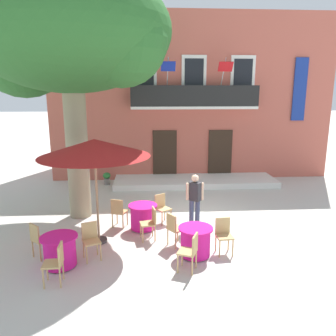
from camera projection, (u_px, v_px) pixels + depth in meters
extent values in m
plane|color=beige|center=(189.00, 218.00, 10.90)|extent=(120.00, 120.00, 0.00)
cube|color=#BC5B4C|center=(188.00, 97.00, 16.91)|extent=(13.00, 4.00, 7.50)
cube|color=#332319|center=(165.00, 155.00, 15.44)|extent=(1.10, 0.08, 2.30)
cube|color=#332319|center=(220.00, 154.00, 15.60)|extent=(1.10, 0.08, 2.30)
cube|color=silver|center=(144.00, 77.00, 14.58)|extent=(1.10, 0.08, 1.90)
cube|color=black|center=(144.00, 77.00, 14.55)|extent=(0.84, 0.04, 1.60)
cube|color=silver|center=(194.00, 77.00, 14.72)|extent=(1.10, 0.08, 1.90)
cube|color=black|center=(194.00, 77.00, 14.69)|extent=(0.84, 0.04, 1.60)
cube|color=silver|center=(243.00, 77.00, 14.86)|extent=(1.10, 0.08, 1.90)
cube|color=black|center=(243.00, 77.00, 14.83)|extent=(0.84, 0.04, 1.60)
cube|color=silver|center=(194.00, 108.00, 14.74)|extent=(5.60, 0.65, 0.12)
cube|color=black|center=(195.00, 96.00, 14.34)|extent=(5.60, 0.06, 0.90)
cylinder|color=#B2B2B7|center=(168.00, 74.00, 14.18)|extent=(0.04, 0.95, 1.33)
cube|color=#192D9E|center=(168.00, 66.00, 13.67)|extent=(0.60, 0.29, 0.38)
cylinder|color=#B2B2B7|center=(223.00, 75.00, 14.33)|extent=(0.04, 0.95, 1.33)
cube|color=red|center=(226.00, 67.00, 13.82)|extent=(0.60, 0.29, 0.38)
cylinder|color=slate|center=(142.00, 102.00, 14.57)|extent=(0.29, 0.29, 0.34)
ellipsoid|color=#2D7533|center=(142.00, 95.00, 14.49)|extent=(0.37, 0.37, 0.34)
cylinder|color=#995638|center=(168.00, 103.00, 14.64)|extent=(0.31, 0.31, 0.29)
ellipsoid|color=#38843D|center=(168.00, 95.00, 14.57)|extent=(0.40, 0.40, 0.36)
cylinder|color=#995638|center=(194.00, 103.00, 14.72)|extent=(0.34, 0.34, 0.27)
ellipsoid|color=#38843D|center=(194.00, 96.00, 14.65)|extent=(0.44, 0.44, 0.37)
cylinder|color=#47423D|center=(220.00, 103.00, 14.79)|extent=(0.33, 0.33, 0.27)
ellipsoid|color=#4C8E38|center=(220.00, 94.00, 14.71)|extent=(0.42, 0.42, 0.49)
cylinder|color=#995638|center=(245.00, 103.00, 14.87)|extent=(0.26, 0.26, 0.26)
ellipsoid|color=#2D7533|center=(246.00, 95.00, 14.79)|extent=(0.34, 0.34, 0.42)
cube|color=navy|center=(300.00, 90.00, 15.13)|extent=(0.60, 0.06, 2.80)
cube|color=silver|center=(195.00, 181.00, 14.84)|extent=(7.14, 1.93, 0.25)
cylinder|color=gray|center=(77.00, 155.00, 10.63)|extent=(0.69, 0.69, 4.12)
ellipsoid|color=#286028|center=(70.00, 31.00, 9.79)|extent=(6.06, 5.46, 3.64)
sphere|color=#286028|center=(23.00, 50.00, 10.53)|extent=(3.03, 3.03, 3.03)
sphere|color=#286028|center=(120.00, 39.00, 9.37)|extent=(2.73, 2.73, 2.73)
cylinder|color=#DB1984|center=(143.00, 217.00, 9.92)|extent=(0.74, 0.74, 0.68)
cylinder|color=#DB1984|center=(143.00, 206.00, 9.84)|extent=(0.86, 0.86, 0.04)
cylinder|color=#2D2823|center=(143.00, 228.00, 10.00)|extent=(0.44, 0.44, 0.03)
cylinder|color=tan|center=(143.00, 235.00, 9.04)|extent=(0.04, 0.04, 0.45)
cylinder|color=tan|center=(141.00, 230.00, 9.36)|extent=(0.04, 0.04, 0.45)
cylinder|color=tan|center=(155.00, 234.00, 9.12)|extent=(0.04, 0.04, 0.45)
cylinder|color=tan|center=(153.00, 229.00, 9.45)|extent=(0.04, 0.04, 0.45)
cube|color=tan|center=(148.00, 224.00, 9.19)|extent=(0.47, 0.47, 0.04)
cube|color=tan|center=(154.00, 215.00, 9.18)|extent=(0.11, 0.38, 0.42)
cylinder|color=tan|center=(171.00, 217.00, 10.35)|extent=(0.04, 0.04, 0.45)
cylinder|color=tan|center=(162.00, 219.00, 10.16)|extent=(0.04, 0.04, 0.45)
cylinder|color=tan|center=(165.00, 214.00, 10.62)|extent=(0.04, 0.04, 0.45)
cylinder|color=tan|center=(156.00, 216.00, 10.42)|extent=(0.04, 0.04, 0.45)
cube|color=tan|center=(163.00, 209.00, 10.33)|extent=(0.55, 0.55, 0.04)
cube|color=tan|center=(160.00, 200.00, 10.42)|extent=(0.34, 0.24, 0.42)
cylinder|color=tan|center=(117.00, 217.00, 10.35)|extent=(0.04, 0.04, 0.45)
cylinder|color=tan|center=(127.00, 218.00, 10.26)|extent=(0.04, 0.04, 0.45)
cylinder|color=tan|center=(112.00, 221.00, 10.03)|extent=(0.04, 0.04, 0.45)
cylinder|color=tan|center=(123.00, 222.00, 9.95)|extent=(0.04, 0.04, 0.45)
cube|color=tan|center=(120.00, 212.00, 10.09)|extent=(0.51, 0.51, 0.04)
cube|color=tan|center=(117.00, 207.00, 9.87)|extent=(0.37, 0.16, 0.42)
cylinder|color=#DB1984|center=(60.00, 252.00, 7.79)|extent=(0.74, 0.74, 0.68)
cylinder|color=#DB1984|center=(59.00, 237.00, 7.71)|extent=(0.86, 0.86, 0.04)
cylinder|color=#2D2823|center=(61.00, 265.00, 7.87)|extent=(0.44, 0.44, 0.03)
cylinder|color=tan|center=(101.00, 252.00, 8.06)|extent=(0.04, 0.04, 0.45)
cylinder|color=tan|center=(87.00, 255.00, 7.92)|extent=(0.04, 0.04, 0.45)
cylinder|color=tan|center=(97.00, 247.00, 8.36)|extent=(0.04, 0.04, 0.45)
cylinder|color=tan|center=(84.00, 249.00, 8.22)|extent=(0.04, 0.04, 0.45)
cube|color=tan|center=(92.00, 242.00, 8.08)|extent=(0.52, 0.52, 0.04)
cube|color=tan|center=(89.00, 230.00, 8.19)|extent=(0.37, 0.18, 0.42)
cylinder|color=tan|center=(45.00, 244.00, 8.51)|extent=(0.04, 0.04, 0.45)
cylinder|color=tan|center=(53.00, 248.00, 8.30)|extent=(0.04, 0.04, 0.45)
cylinder|color=tan|center=(33.00, 249.00, 8.25)|extent=(0.04, 0.04, 0.45)
cylinder|color=tan|center=(40.00, 253.00, 8.04)|extent=(0.04, 0.04, 0.45)
cube|color=tan|center=(42.00, 239.00, 8.22)|extent=(0.57, 0.57, 0.04)
cube|color=tan|center=(34.00, 233.00, 8.03)|extent=(0.31, 0.29, 0.42)
cylinder|color=tan|center=(43.00, 279.00, 6.91)|extent=(0.04, 0.04, 0.45)
cylinder|color=tan|center=(47.00, 271.00, 7.24)|extent=(0.04, 0.04, 0.45)
cylinder|color=tan|center=(60.00, 278.00, 6.95)|extent=(0.04, 0.04, 0.45)
cylinder|color=tan|center=(63.00, 270.00, 7.28)|extent=(0.04, 0.04, 0.45)
cube|color=tan|center=(53.00, 264.00, 7.04)|extent=(0.42, 0.42, 0.04)
cube|color=tan|center=(61.00, 254.00, 7.01)|extent=(0.06, 0.38, 0.42)
cylinder|color=#DB1984|center=(195.00, 242.00, 8.29)|extent=(0.74, 0.74, 0.68)
cylinder|color=#DB1984|center=(196.00, 228.00, 8.20)|extent=(0.86, 0.86, 0.04)
cylinder|color=#2D2823|center=(195.00, 255.00, 8.37)|extent=(0.44, 0.44, 0.03)
cylinder|color=tan|center=(233.00, 248.00, 8.29)|extent=(0.04, 0.04, 0.45)
cylinder|color=tan|center=(220.00, 249.00, 8.24)|extent=(0.04, 0.04, 0.45)
cylinder|color=tan|center=(228.00, 242.00, 8.61)|extent=(0.04, 0.04, 0.45)
cylinder|color=tan|center=(216.00, 243.00, 8.57)|extent=(0.04, 0.04, 0.45)
cube|color=tan|center=(224.00, 237.00, 8.37)|extent=(0.43, 0.43, 0.04)
cube|color=tan|center=(223.00, 225.00, 8.49)|extent=(0.38, 0.07, 0.42)
cylinder|color=tan|center=(178.00, 234.00, 9.13)|extent=(0.04, 0.04, 0.45)
cylinder|color=tan|center=(186.00, 238.00, 8.87)|extent=(0.04, 0.04, 0.45)
cylinder|color=tan|center=(168.00, 237.00, 8.93)|extent=(0.04, 0.04, 0.45)
cylinder|color=tan|center=(176.00, 241.00, 8.67)|extent=(0.04, 0.04, 0.45)
cube|color=tan|center=(177.00, 229.00, 8.85)|extent=(0.55, 0.55, 0.04)
cube|color=tan|center=(171.00, 222.00, 8.69)|extent=(0.24, 0.34, 0.42)
cylinder|color=tan|center=(178.00, 264.00, 7.53)|extent=(0.04, 0.04, 0.45)
cylinder|color=tan|center=(182.00, 257.00, 7.84)|extent=(0.04, 0.04, 0.45)
cylinder|color=tan|center=(192.00, 266.00, 7.42)|extent=(0.04, 0.04, 0.45)
cylinder|color=tan|center=(196.00, 259.00, 7.73)|extent=(0.04, 0.04, 0.45)
cube|color=tan|center=(187.00, 252.00, 7.57)|extent=(0.52, 0.52, 0.04)
cube|color=tan|center=(195.00, 244.00, 7.46)|extent=(0.18, 0.37, 0.42)
cylinder|color=#997A56|center=(97.00, 198.00, 8.86)|extent=(0.06, 0.06, 2.55)
cylinder|color=#333333|center=(99.00, 240.00, 9.14)|extent=(0.44, 0.44, 0.08)
cone|color=#B21E1E|center=(94.00, 148.00, 8.56)|extent=(2.90, 2.90, 0.45)
cylinder|color=slate|center=(107.00, 181.00, 14.75)|extent=(0.26, 0.26, 0.27)
ellipsoid|color=#2D7533|center=(107.00, 176.00, 14.69)|extent=(0.33, 0.33, 0.28)
cylinder|color=#384260|center=(191.00, 214.00, 9.98)|extent=(0.14, 0.14, 0.88)
cylinder|color=#384260|center=(197.00, 214.00, 9.99)|extent=(0.14, 0.14, 0.88)
cube|color=#2D2D33|center=(195.00, 191.00, 9.82)|extent=(0.40, 0.39, 0.56)
sphere|color=beige|center=(195.00, 178.00, 9.73)|extent=(0.22, 0.22, 0.22)
cylinder|color=beige|center=(187.00, 191.00, 9.81)|extent=(0.09, 0.09, 0.52)
cylinder|color=beige|center=(202.00, 191.00, 9.83)|extent=(0.09, 0.09, 0.52)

